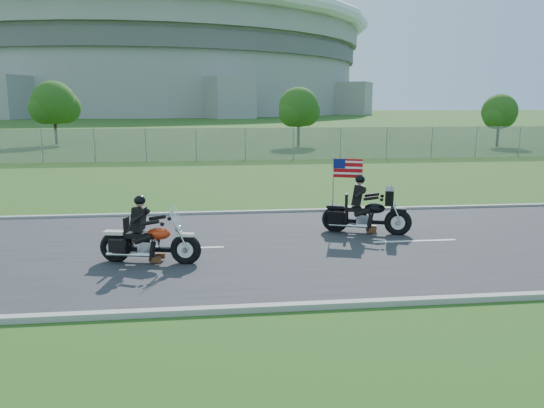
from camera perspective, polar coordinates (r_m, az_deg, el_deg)
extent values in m
plane|color=#2D4716|center=(13.21, -1.30, -4.70)|extent=(420.00, 420.00, 0.00)
cube|color=#28282B|center=(13.20, -1.30, -4.62)|extent=(120.00, 8.00, 0.04)
cube|color=#9E9B93|center=(17.12, -2.59, -0.91)|extent=(120.00, 0.18, 0.12)
cube|color=#9E9B93|center=(9.37, 1.10, -11.05)|extent=(120.00, 0.18, 0.12)
cube|color=gray|center=(32.98, -13.42, 6.19)|extent=(60.00, 0.03, 2.00)
cylinder|color=#A3A099|center=(183.74, -12.92, 12.67)|extent=(130.00, 130.00, 20.00)
cylinder|color=#605E5B|center=(184.12, -13.02, 14.85)|extent=(132.00, 132.00, 4.00)
cylinder|color=#A3A099|center=(184.65, -13.10, 16.70)|extent=(134.00, 134.00, 6.00)
torus|color=white|center=(185.12, -13.16, 17.93)|extent=(140.40, 140.40, 4.40)
cylinder|color=#382316|center=(43.32, 2.86, 7.88)|extent=(0.22, 0.22, 2.52)
sphere|color=#254E14|center=(43.27, 2.89, 10.38)|extent=(3.20, 3.20, 3.20)
sphere|color=#254E14|center=(43.85, 3.61, 9.91)|extent=(2.40, 2.40, 2.40)
sphere|color=#254E14|center=(42.79, 2.22, 9.77)|extent=(2.24, 2.24, 2.24)
cylinder|color=#382316|center=(48.43, -22.26, 7.57)|extent=(0.22, 0.22, 2.80)
sphere|color=#254E14|center=(48.39, -22.44, 10.05)|extent=(3.60, 3.60, 3.60)
sphere|color=#254E14|center=(48.73, -21.41, 9.65)|extent=(2.70, 2.70, 2.70)
sphere|color=#254E14|center=(48.13, -23.27, 9.39)|extent=(2.52, 2.52, 2.52)
cylinder|color=#382316|center=(46.87, 23.12, 7.08)|extent=(0.22, 0.22, 2.24)
sphere|color=#254E14|center=(46.82, 23.28, 9.13)|extent=(2.80, 2.80, 2.80)
sphere|color=#254E14|center=(47.47, 23.59, 8.73)|extent=(2.10, 2.10, 2.10)
sphere|color=#254E14|center=(46.28, 22.92, 8.65)|extent=(1.96, 1.96, 1.96)
torus|color=black|center=(11.87, -9.26, -4.84)|extent=(0.72, 0.32, 0.70)
torus|color=black|center=(12.38, -16.50, -4.49)|extent=(0.72, 0.32, 0.70)
ellipsoid|color=red|center=(11.95, -12.08, -3.14)|extent=(0.58, 0.41, 0.27)
cube|color=black|center=(12.12, -14.30, -3.23)|extent=(0.57, 0.39, 0.11)
cube|color=black|center=(12.02, -14.17, -1.53)|extent=(0.30, 0.42, 0.52)
sphere|color=black|center=(11.92, -14.04, 0.38)|extent=(0.30, 0.30, 0.26)
cube|color=silver|center=(11.74, -10.41, -1.05)|extent=(0.13, 0.43, 0.38)
torus|color=black|center=(14.63, 13.39, -1.93)|extent=(0.75, 0.42, 0.73)
torus|color=black|center=(14.70, 6.81, -1.64)|extent=(0.75, 0.42, 0.73)
ellipsoid|color=black|center=(14.56, 10.99, -0.46)|extent=(0.63, 0.49, 0.28)
cube|color=black|center=(14.59, 8.96, -0.52)|extent=(0.61, 0.46, 0.12)
cube|color=black|center=(14.52, 9.21, 0.96)|extent=(0.36, 0.45, 0.55)
sphere|color=black|center=(14.45, 9.45, 2.62)|extent=(0.34, 0.34, 0.27)
cube|color=black|center=(14.49, 12.53, 0.82)|extent=(0.47, 0.82, 0.40)
cube|color=#B70C11|center=(14.63, 8.18, 3.82)|extent=(0.75, 0.29, 0.52)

